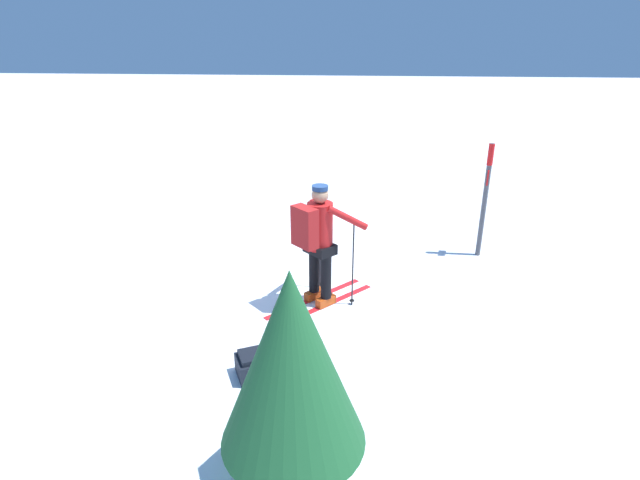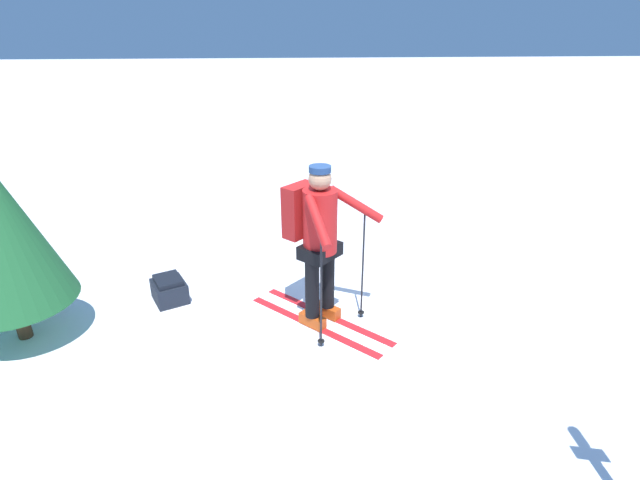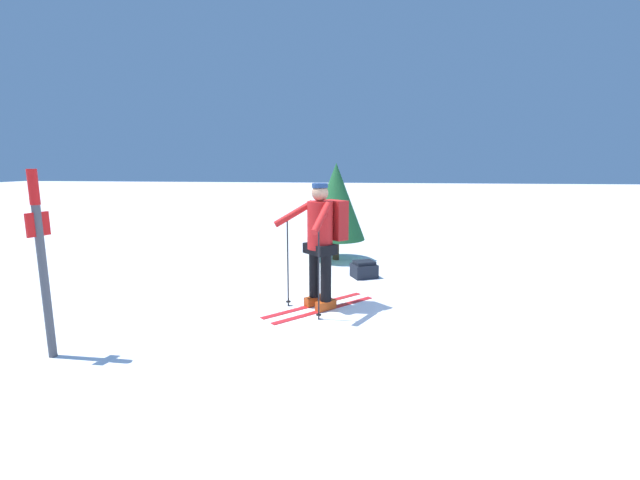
# 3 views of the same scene
# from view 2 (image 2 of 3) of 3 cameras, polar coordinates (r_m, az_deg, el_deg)

# --- Properties ---
(ground_plane) EXTENTS (80.00, 80.00, 0.00)m
(ground_plane) POSITION_cam_2_polar(r_m,az_deg,el_deg) (5.82, 3.32, -7.32)
(ground_plane) COLOR white
(skier) EXTENTS (1.46, 1.50, 1.74)m
(skier) POSITION_cam_2_polar(r_m,az_deg,el_deg) (5.06, -0.32, 0.66)
(skier) COLOR red
(skier) RESTS_ON ground_plane
(dropped_backpack) EXTENTS (0.52, 0.49, 0.30)m
(dropped_backpack) POSITION_cam_2_polar(r_m,az_deg,el_deg) (6.08, -16.84, -5.45)
(dropped_backpack) COLOR black
(dropped_backpack) RESTS_ON ground_plane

